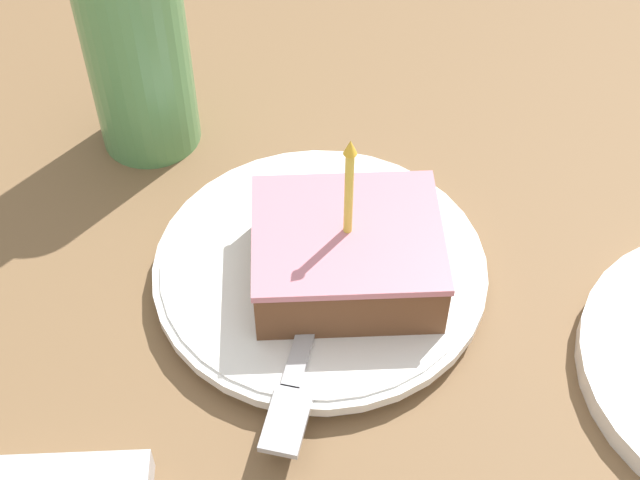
# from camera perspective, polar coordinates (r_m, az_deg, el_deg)

# --- Properties ---
(ground_plane) EXTENTS (2.40, 2.40, 0.04)m
(ground_plane) POSITION_cam_1_polar(r_m,az_deg,el_deg) (0.65, -2.28, -2.83)
(ground_plane) COLOR brown
(ground_plane) RESTS_ON ground
(plate) EXTENTS (0.23, 0.23, 0.02)m
(plate) POSITION_cam_1_polar(r_m,az_deg,el_deg) (0.62, 0.00, -1.94)
(plate) COLOR white
(plate) RESTS_ON ground_plane
(cake_slice) EXTENTS (0.11, 0.12, 0.12)m
(cake_slice) POSITION_cam_1_polar(r_m,az_deg,el_deg) (0.59, 1.72, -0.83)
(cake_slice) COLOR brown
(cake_slice) RESTS_ON plate
(fork) EXTENTS (0.17, 0.06, 0.00)m
(fork) POSITION_cam_1_polar(r_m,az_deg,el_deg) (0.56, -1.30, -7.30)
(fork) COLOR #B2B2B7
(fork) RESTS_ON plate
(bottle) EXTENTS (0.08, 0.08, 0.23)m
(bottle) POSITION_cam_1_polar(r_m,az_deg,el_deg) (0.69, -11.72, 12.23)
(bottle) COLOR #599959
(bottle) RESTS_ON ground_plane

